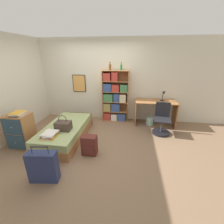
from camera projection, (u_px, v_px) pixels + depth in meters
The scene contains 17 objects.
ground_plane at pixel (89, 140), 3.93m from camera, with size 14.00×14.00×0.00m, color #84664C.
wall_back at pixel (101, 81), 4.91m from camera, with size 10.00×0.09×2.60m.
wall_left at pixel (8, 89), 3.72m from camera, with size 0.06×10.00×2.60m.
bed at pixel (66, 132), 3.96m from camera, with size 0.93×1.86×0.39m.
handbag at pixel (63, 126), 3.59m from camera, with size 0.36×0.25×0.38m.
book_stack_on_bed at pixel (50, 134), 3.32m from camera, with size 0.33×0.39×0.10m.
suitcase at pixel (43, 167), 2.58m from camera, with size 0.51×0.25×0.70m.
dresser at pixel (21, 131), 3.55m from camera, with size 0.51×0.46×0.82m.
magazine_pile_on_dresser at pixel (18, 113), 3.39m from camera, with size 0.31×0.37×0.06m.
bookcase at pixel (114, 98), 4.86m from camera, with size 0.82×0.29×1.65m.
bottle_green at pixel (110, 67), 4.51m from camera, with size 0.08×0.08×0.24m.
bottle_brown at pixel (121, 67), 4.48m from camera, with size 0.06×0.06×0.24m.
desk at pixel (155, 108), 4.64m from camera, with size 1.24×0.57×0.77m.
desk_lamp at pixel (164, 94), 4.50m from camera, with size 0.17×0.12×0.34m.
desk_chair at pixel (161, 124), 4.21m from camera, with size 0.48×0.48×0.87m.
backpack at pixel (89, 145), 3.31m from camera, with size 0.33×0.23×0.45m.
waste_bin at pixel (150, 121), 4.75m from camera, with size 0.23×0.23×0.28m.
Camera 1 is at (1.07, -3.28, 2.10)m, focal length 24.00 mm.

